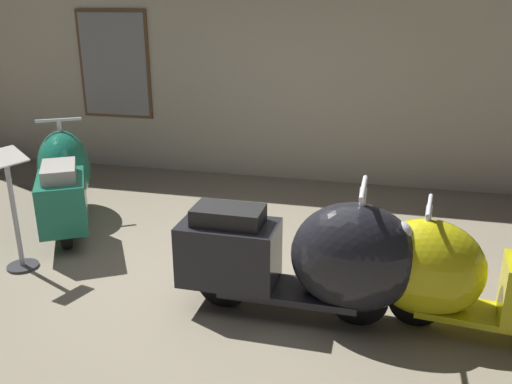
{
  "coord_description": "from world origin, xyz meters",
  "views": [
    {
      "loc": [
        1.31,
        -3.75,
        2.31
      ],
      "look_at": [
        0.3,
        0.43,
        0.77
      ],
      "focal_mm": 37.45,
      "sensor_mm": 36.0,
      "label": 1
    }
  ],
  "objects_px": {
    "info_stanchion": "(16,221)",
    "scooter_1": "(314,258)",
    "scooter_0": "(64,178)",
    "scooter_2": "(464,278)"
  },
  "relations": [
    {
      "from": "info_stanchion",
      "to": "scooter_1",
      "type": "bearing_deg",
      "value": -3.8
    },
    {
      "from": "scooter_0",
      "to": "scooter_2",
      "type": "relative_size",
      "value": 1.1
    },
    {
      "from": "scooter_1",
      "to": "info_stanchion",
      "type": "relative_size",
      "value": 1.62
    },
    {
      "from": "scooter_0",
      "to": "scooter_2",
      "type": "bearing_deg",
      "value": -138.09
    },
    {
      "from": "scooter_2",
      "to": "info_stanchion",
      "type": "relative_size",
      "value": 1.47
    },
    {
      "from": "scooter_1",
      "to": "info_stanchion",
      "type": "height_order",
      "value": "info_stanchion"
    },
    {
      "from": "scooter_0",
      "to": "scooter_1",
      "type": "xyz_separation_m",
      "value": [
        2.91,
        -1.28,
        0.0
      ]
    },
    {
      "from": "scooter_1",
      "to": "scooter_2",
      "type": "distance_m",
      "value": 1.08
    },
    {
      "from": "scooter_1",
      "to": "scooter_0",
      "type": "bearing_deg",
      "value": 156.79
    },
    {
      "from": "scooter_1",
      "to": "info_stanchion",
      "type": "xyz_separation_m",
      "value": [
        -2.7,
        0.18,
        -0.04
      ]
    }
  ]
}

